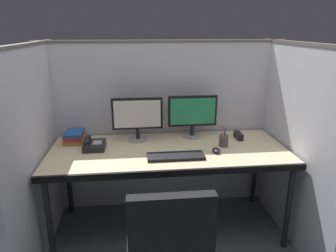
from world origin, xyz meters
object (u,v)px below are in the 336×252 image
monitor_right (192,113)px  computer_mouse (216,150)px  desk_phone (94,145)px  desk (169,155)px  book_stack (74,137)px  red_stapler (238,135)px  monitor_left (137,116)px  pen_cup (224,141)px  keyboard_main (176,156)px

monitor_right → computer_mouse: size_ratio=4.48×
monitor_right → computer_mouse: monitor_right is taller
monitor_right → desk_phone: bearing=-166.5°
monitor_right → desk_phone: 0.88m
desk → book_stack: size_ratio=8.85×
desk → monitor_right: monitor_right is taller
desk_phone → red_stapler: (1.24, 0.11, -0.01)m
monitor_left → book_stack: size_ratio=2.00×
monitor_left → book_stack: monitor_left is taller
pen_cup → monitor_right: bearing=130.1°
monitor_left → keyboard_main: monitor_left is taller
monitor_left → book_stack: bearing=178.8°
keyboard_main → book_stack: (-0.82, 0.42, 0.04)m
book_stack → computer_mouse: bearing=-17.4°
computer_mouse → monitor_left: bearing=150.1°
monitor_right → book_stack: monitor_right is taller
red_stapler → pen_cup: bearing=-137.7°
keyboard_main → computer_mouse: 0.33m
desk → red_stapler: red_stapler is taller
desk → pen_cup: (0.46, 0.03, 0.10)m
desk_phone → red_stapler: desk_phone is taller
book_stack → keyboard_main: bearing=-27.4°
keyboard_main → red_stapler: red_stapler is taller
computer_mouse → desk: bearing=165.1°
monitor_right → red_stapler: monitor_right is taller
red_stapler → keyboard_main: bearing=-149.5°
desk_phone → book_stack: (-0.18, 0.18, 0.01)m
desk → monitor_right: (0.24, 0.29, 0.27)m
monitor_right → red_stapler: bearing=-13.0°
desk → book_stack: 0.83m
monitor_left → red_stapler: size_ratio=2.87×
monitor_right → book_stack: 1.04m
monitor_left → book_stack: (-0.54, 0.01, -0.17)m
desk → pen_cup: bearing=3.7°
monitor_right → desk: bearing=-129.9°
monitor_left → keyboard_main: bearing=-56.2°
monitor_left → keyboard_main: (0.28, -0.41, -0.20)m
book_stack → pen_cup: bearing=-10.6°
book_stack → monitor_left: bearing=-1.2°
computer_mouse → book_stack: bearing=162.6°
desk_phone → book_stack: bearing=136.0°
desk_phone → monitor_right: bearing=13.5°
desk → keyboard_main: keyboard_main is taller
red_stapler → monitor_right: bearing=167.0°
monitor_right → keyboard_main: (-0.21, -0.45, -0.20)m
keyboard_main → pen_cup: bearing=24.3°
monitor_right → monitor_left: bearing=-175.7°
red_stapler → desk_phone: bearing=-174.9°
pen_cup → desk_phone: pen_cup is taller
desk → computer_mouse: 0.38m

